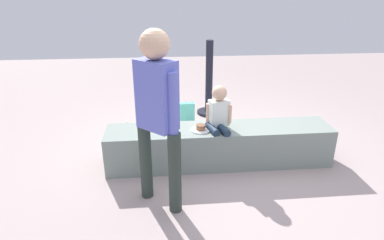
{
  "coord_description": "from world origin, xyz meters",
  "views": [
    {
      "loc": [
        -0.62,
        -3.29,
        1.91
      ],
      "look_at": [
        -0.34,
        -0.35,
        0.69
      ],
      "focal_mm": 30.92,
      "sensor_mm": 36.0,
      "label": 1
    }
  ],
  "objects_px": {
    "child_seated": "(219,111)",
    "gift_bag": "(187,113)",
    "cake_box_white": "(216,140)",
    "cake_plate": "(201,128)",
    "party_cup_red": "(166,135)",
    "adult_standing": "(157,106)",
    "water_bottle_near_gift": "(128,130)",
    "handbag_black_leather": "(263,135)"
  },
  "relations": [
    {
      "from": "child_seated",
      "to": "cake_box_white",
      "type": "distance_m",
      "value": 0.78
    },
    {
      "from": "water_bottle_near_gift",
      "to": "cake_box_white",
      "type": "relative_size",
      "value": 0.74
    },
    {
      "from": "party_cup_red",
      "to": "handbag_black_leather",
      "type": "xyz_separation_m",
      "value": [
        1.24,
        -0.26,
        0.07
      ]
    },
    {
      "from": "child_seated",
      "to": "handbag_black_leather",
      "type": "height_order",
      "value": "child_seated"
    },
    {
      "from": "gift_bag",
      "to": "water_bottle_near_gift",
      "type": "relative_size",
      "value": 1.51
    },
    {
      "from": "gift_bag",
      "to": "cake_box_white",
      "type": "xyz_separation_m",
      "value": [
        0.31,
        -0.74,
        -0.1
      ]
    },
    {
      "from": "cake_plate",
      "to": "gift_bag",
      "type": "xyz_separation_m",
      "value": [
        -0.05,
        1.26,
        -0.3
      ]
    },
    {
      "from": "adult_standing",
      "to": "gift_bag",
      "type": "distance_m",
      "value": 2.11
    },
    {
      "from": "water_bottle_near_gift",
      "to": "party_cup_red",
      "type": "relative_size",
      "value": 2.33
    },
    {
      "from": "cake_box_white",
      "to": "child_seated",
      "type": "bearing_deg",
      "value": -97.05
    },
    {
      "from": "cake_plate",
      "to": "gift_bag",
      "type": "distance_m",
      "value": 1.3
    },
    {
      "from": "gift_bag",
      "to": "handbag_black_leather",
      "type": "bearing_deg",
      "value": -40.67
    },
    {
      "from": "adult_standing",
      "to": "cake_plate",
      "type": "relative_size",
      "value": 7.11
    },
    {
      "from": "water_bottle_near_gift",
      "to": "party_cup_red",
      "type": "height_order",
      "value": "water_bottle_near_gift"
    },
    {
      "from": "child_seated",
      "to": "adult_standing",
      "type": "height_order",
      "value": "adult_standing"
    },
    {
      "from": "cake_plate",
      "to": "water_bottle_near_gift",
      "type": "xyz_separation_m",
      "value": [
        -0.88,
        0.83,
        -0.35
      ]
    },
    {
      "from": "child_seated",
      "to": "gift_bag",
      "type": "distance_m",
      "value": 1.36
    },
    {
      "from": "cake_plate",
      "to": "handbag_black_leather",
      "type": "distance_m",
      "value": 1.04
    },
    {
      "from": "gift_bag",
      "to": "party_cup_red",
      "type": "height_order",
      "value": "gift_bag"
    },
    {
      "from": "adult_standing",
      "to": "party_cup_red",
      "type": "xyz_separation_m",
      "value": [
        0.07,
        1.39,
        -0.91
      ]
    },
    {
      "from": "cake_plate",
      "to": "water_bottle_near_gift",
      "type": "distance_m",
      "value": 1.26
    },
    {
      "from": "cake_box_white",
      "to": "gift_bag",
      "type": "bearing_deg",
      "value": 112.3
    },
    {
      "from": "cake_plate",
      "to": "cake_box_white",
      "type": "xyz_separation_m",
      "value": [
        0.26,
        0.52,
        -0.4
      ]
    },
    {
      "from": "adult_standing",
      "to": "gift_bag",
      "type": "xyz_separation_m",
      "value": [
        0.4,
        1.91,
        -0.81
      ]
    },
    {
      "from": "party_cup_red",
      "to": "handbag_black_leather",
      "type": "bearing_deg",
      "value": -11.96
    },
    {
      "from": "water_bottle_near_gift",
      "to": "party_cup_red",
      "type": "xyz_separation_m",
      "value": [
        0.51,
        -0.09,
        -0.06
      ]
    },
    {
      "from": "adult_standing",
      "to": "handbag_black_leather",
      "type": "distance_m",
      "value": 1.92
    },
    {
      "from": "adult_standing",
      "to": "handbag_black_leather",
      "type": "relative_size",
      "value": 4.69
    },
    {
      "from": "party_cup_red",
      "to": "water_bottle_near_gift",
      "type": "bearing_deg",
      "value": 169.55
    },
    {
      "from": "adult_standing",
      "to": "cake_box_white",
      "type": "bearing_deg",
      "value": 58.75
    },
    {
      "from": "cake_box_white",
      "to": "adult_standing",
      "type": "bearing_deg",
      "value": -121.25
    },
    {
      "from": "cake_plate",
      "to": "gift_bag",
      "type": "bearing_deg",
      "value": 92.22
    },
    {
      "from": "cake_plate",
      "to": "party_cup_red",
      "type": "bearing_deg",
      "value": 116.78
    },
    {
      "from": "cake_box_white",
      "to": "handbag_black_leather",
      "type": "xyz_separation_m",
      "value": [
        0.61,
        -0.04,
        0.06
      ]
    },
    {
      "from": "child_seated",
      "to": "water_bottle_near_gift",
      "type": "relative_size",
      "value": 2.09
    },
    {
      "from": "child_seated",
      "to": "cake_plate",
      "type": "xyz_separation_m",
      "value": [
        -0.19,
        -0.02,
        -0.19
      ]
    },
    {
      "from": "child_seated",
      "to": "gift_bag",
      "type": "relative_size",
      "value": 1.39
    },
    {
      "from": "child_seated",
      "to": "cake_box_white",
      "type": "xyz_separation_m",
      "value": [
        0.06,
        0.5,
        -0.6
      ]
    },
    {
      "from": "adult_standing",
      "to": "cake_box_white",
      "type": "xyz_separation_m",
      "value": [
        0.71,
        1.16,
        -0.91
      ]
    },
    {
      "from": "party_cup_red",
      "to": "handbag_black_leather",
      "type": "relative_size",
      "value": 0.29
    },
    {
      "from": "cake_plate",
      "to": "water_bottle_near_gift",
      "type": "relative_size",
      "value": 0.97
    },
    {
      "from": "child_seated",
      "to": "gift_bag",
      "type": "bearing_deg",
      "value": 101.11
    }
  ]
}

